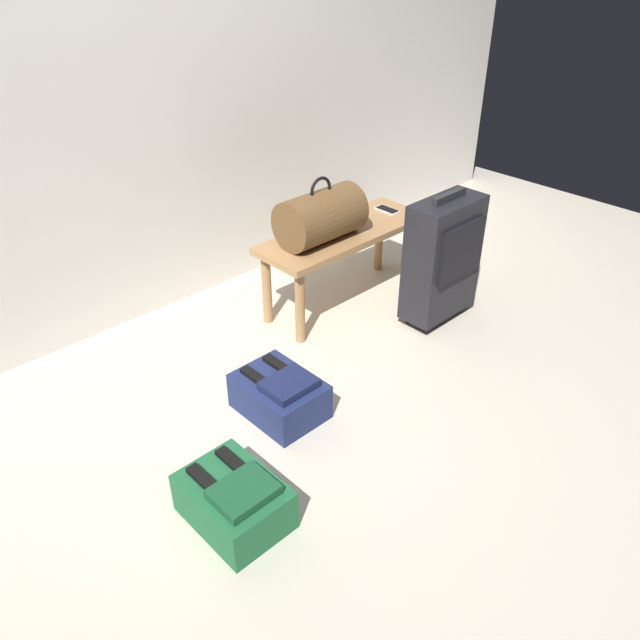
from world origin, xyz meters
TOP-DOWN VIEW (x-y plane):
  - ground_plane at (0.00, 0.00)m, footprint 6.60×6.60m
  - back_wall at (0.00, 1.60)m, footprint 6.00×0.10m
  - bench at (0.80, 0.90)m, footprint 1.00×0.36m
  - duffel_bag_brown at (0.63, 0.90)m, footprint 0.44×0.26m
  - cell_phone at (1.17, 0.92)m, footprint 0.07×0.14m
  - suitcase_upright_charcoal at (1.04, 0.42)m, footprint 0.42×0.22m
  - backpack_navy at (-0.08, 0.42)m, footprint 0.28×0.38m
  - backpack_green at (-0.58, 0.08)m, footprint 0.28×0.38m

SIDE VIEW (x-z plane):
  - ground_plane at x=0.00m, z-range 0.00..0.00m
  - backpack_navy at x=-0.08m, z-range -0.01..0.20m
  - backpack_green at x=-0.58m, z-range -0.01..0.20m
  - suitcase_upright_charcoal at x=1.04m, z-range 0.01..0.73m
  - bench at x=0.80m, z-range 0.15..0.59m
  - cell_phone at x=1.17m, z-range 0.44..0.45m
  - duffel_bag_brown at x=0.63m, z-range 0.40..0.74m
  - back_wall at x=0.00m, z-range 0.00..2.80m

